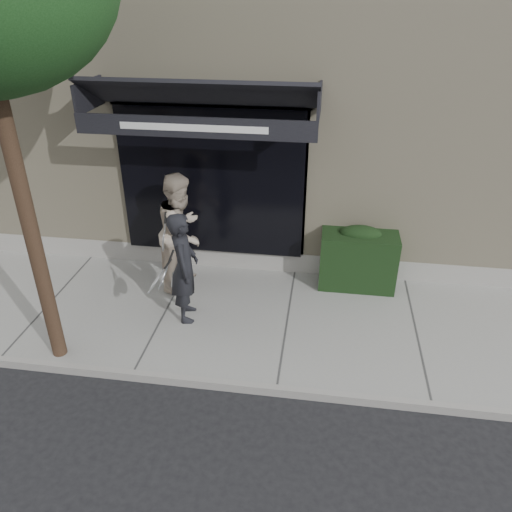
# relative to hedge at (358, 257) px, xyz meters

# --- Properties ---
(ground) EXTENTS (80.00, 80.00, 0.00)m
(ground) POSITION_rel_hedge_xyz_m (-1.10, -1.25, -0.66)
(ground) COLOR black
(ground) RESTS_ON ground
(sidewalk) EXTENTS (20.00, 3.00, 0.12)m
(sidewalk) POSITION_rel_hedge_xyz_m (-1.10, -1.25, -0.60)
(sidewalk) COLOR gray
(sidewalk) RESTS_ON ground
(curb) EXTENTS (20.00, 0.10, 0.14)m
(curb) POSITION_rel_hedge_xyz_m (-1.10, -2.80, -0.59)
(curb) COLOR gray
(curb) RESTS_ON ground
(building_facade) EXTENTS (14.30, 8.04, 5.64)m
(building_facade) POSITION_rel_hedge_xyz_m (-1.11, 3.71, 2.08)
(building_facade) COLOR #C1B493
(building_facade) RESTS_ON ground
(hedge) EXTENTS (1.30, 0.70, 1.14)m
(hedge) POSITION_rel_hedge_xyz_m (0.00, 0.00, 0.00)
(hedge) COLOR black
(hedge) RESTS_ON sidewalk
(pedestrian_front) EXTENTS (0.74, 0.89, 1.80)m
(pedestrian_front) POSITION_rel_hedge_xyz_m (-2.71, -1.39, 0.36)
(pedestrian_front) COLOR black
(pedestrian_front) RESTS_ON sidewalk
(pedestrian_back) EXTENTS (0.95, 1.13, 2.06)m
(pedestrian_back) POSITION_rel_hedge_xyz_m (-3.00, -0.42, 0.49)
(pedestrian_back) COLOR #B5A491
(pedestrian_back) RESTS_ON sidewalk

